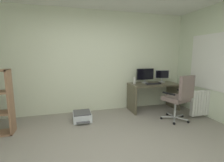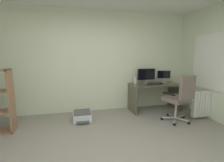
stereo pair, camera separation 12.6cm
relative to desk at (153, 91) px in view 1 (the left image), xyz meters
name	(u,v)px [view 1 (the left image)]	position (x,y,z in m)	size (l,w,h in m)	color
wall_back	(89,62)	(-1.69, 0.40, 0.78)	(5.39, 0.10, 2.62)	silver
window_pane	(211,62)	(1.00, -0.84, 0.81)	(0.01, 1.13, 1.21)	white
window_frame	(211,62)	(0.99, -0.84, 0.81)	(0.02, 1.21, 1.29)	white
desk	(153,91)	(0.00, 0.00, 0.00)	(1.30, 0.64, 0.73)	brown
monitor_main	(145,75)	(-0.18, 0.16, 0.43)	(0.50, 0.18, 0.40)	#B2B5B7
monitor_secondary	(162,75)	(0.35, 0.16, 0.40)	(0.38, 0.18, 0.34)	#B2B5B7
keyboard	(152,84)	(-0.08, -0.08, 0.21)	(0.34, 0.13, 0.02)	black
computer_mouse	(160,83)	(0.15, -0.06, 0.22)	(0.06, 0.10, 0.03)	black
desktop_speaker	(134,81)	(-0.52, 0.11, 0.29)	(0.07, 0.07, 0.17)	silver
office_chair	(180,96)	(0.15, -0.89, 0.07)	(0.63, 0.67, 1.06)	#B7BABC
printer	(82,116)	(-1.96, -0.26, -0.43)	(0.41, 0.52, 0.20)	silver
radiator	(204,103)	(0.90, -0.84, -0.17)	(0.74, 0.10, 0.60)	white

